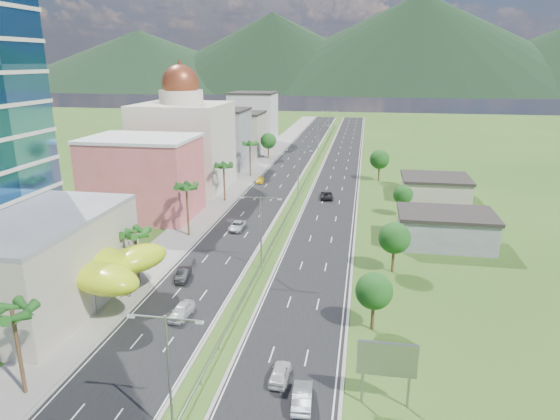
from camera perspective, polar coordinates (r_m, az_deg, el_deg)
The scene contains 38 objects.
ground at distance 65.34m, azimuth -3.95°, elevation -10.08°, with size 500.00×500.00×0.00m, color #2D5119.
road_left at distance 151.09m, azimuth 1.29°, elevation 5.45°, with size 11.00×260.00×0.04m, color black.
road_right at distance 149.68m, azimuth 7.00°, elevation 5.22°, with size 11.00×260.00×0.04m, color black.
sidewalk_left at distance 152.74m, azimuth -2.25°, elevation 5.58°, with size 7.00×260.00×0.12m, color gray.
median_guardrail at distance 132.55m, azimuth 3.36°, elevation 4.10°, with size 0.10×216.06×0.76m.
streetlight_median_a at distance 41.38m, azimuth -12.64°, elevation -16.89°, with size 6.04×0.25×11.00m.
streetlight_median_b at distance 71.77m, azimuth -2.19°, elevation -1.71°, with size 6.04×0.25×11.00m.
streetlight_median_c at distance 109.91m, azimuth 2.10°, elevation 4.77°, with size 6.04×0.25×11.00m.
streetlight_median_d at distance 153.96m, azimuth 4.38°, elevation 8.16°, with size 6.04×0.25×11.00m.
streetlight_median_e at distance 198.43m, azimuth 5.65°, elevation 10.03°, with size 6.04×0.25×11.00m.
lime_canopy at distance 67.32m, azimuth -21.75°, elevation -5.81°, with size 18.00×15.00×7.40m.
pink_shophouse at distance 100.56m, azimuth -15.38°, elevation 3.50°, with size 20.00×15.00×15.00m, color #CE5854.
domed_building at distance 120.69m, azimuth -10.96°, elevation 7.77°, with size 20.00×20.00×28.70m.
midrise_grey at distance 144.29m, azimuth -7.04°, elevation 8.01°, with size 16.00×15.00×16.00m, color gray.
midrise_beige at distance 165.47m, azimuth -4.84°, elevation 8.65°, with size 16.00×15.00×13.00m, color #AEA38F.
midrise_white at distance 187.35m, azimuth -3.08°, elevation 10.39°, with size 16.00×15.00×18.00m, color silver.
billboard at distance 46.04m, azimuth 12.13°, elevation -16.53°, with size 5.20×0.35×6.20m.
shed_near at distance 87.02m, azimuth 18.36°, elevation -2.20°, with size 15.00×10.00×5.00m, color gray.
shed_far at distance 115.95m, azimuth 17.29°, elevation 2.34°, with size 14.00×12.00×4.40m, color #AEA38F.
palm_tree_a at distance 50.36m, azimuth -28.25°, elevation -10.53°, with size 3.60×3.60×9.10m.
palm_tree_b at distance 69.40m, azimuth -16.23°, elevation -2.77°, with size 3.60×3.60×8.10m.
palm_tree_c at distance 86.60m, azimuth -10.65°, elevation 2.43°, with size 3.60×3.60×9.60m.
palm_tree_d at distance 108.10m, azimuth -6.45°, elevation 4.91°, with size 3.60×3.60×8.60m.
palm_tree_e at distance 131.75m, azimuth -3.46°, elevation 7.43°, with size 3.60×3.60×9.40m.
leafy_tree_lfar at distance 156.32m, azimuth -1.35°, elevation 7.90°, with size 4.90×4.90×8.05m.
leafy_tree_ra at distance 57.20m, azimuth 10.70°, elevation -9.10°, with size 4.20×4.20×6.90m.
leafy_tree_rb at distance 72.91m, azimuth 12.96°, elevation -3.15°, with size 4.55×4.55×7.47m.
leafy_tree_rc at distance 100.10m, azimuth 13.89°, elevation 1.71°, with size 3.85×3.85×6.33m.
leafy_tree_rd at distance 128.89m, azimuth 11.31°, elevation 5.70°, with size 4.90×4.90×8.05m.
mountain_ridge at distance 509.54m, azimuth 15.26°, elevation 12.77°, with size 860.00×140.00×90.00m, color black, non-canonical shape.
car_white_near_left at distance 61.61m, azimuth -11.19°, elevation -11.24°, with size 1.90×4.73×1.61m, color silver.
car_dark_left at distance 71.42m, azimuth -11.01°, elevation -7.23°, with size 1.60×4.60×1.51m, color black.
car_silver_mid_left at distance 90.56m, azimuth -4.92°, elevation -1.81°, with size 2.39×5.18×1.44m, color #B9BDC1.
car_yellow_far_left at distance 125.73m, azimuth -2.29°, elevation 3.45°, with size 1.80×4.42×1.28m, color yellow.
car_white_near_right at distance 50.07m, azimuth 0.01°, elevation -18.13°, with size 1.74×4.33×1.47m, color silver.
car_silver_right at distance 47.16m, azimuth 2.55°, elevation -20.54°, with size 1.69×4.85×1.60m, color #95979C.
car_dark_far_right at distance 111.17m, azimuth 5.33°, elevation 1.70°, with size 2.58×5.60×1.56m, color black.
motorcycle at distance 76.10m, azimuth -9.79°, elevation -5.69°, with size 0.65×2.16×1.38m, color black.
Camera 1 is at (14.21, -56.63, 29.33)m, focal length 32.00 mm.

